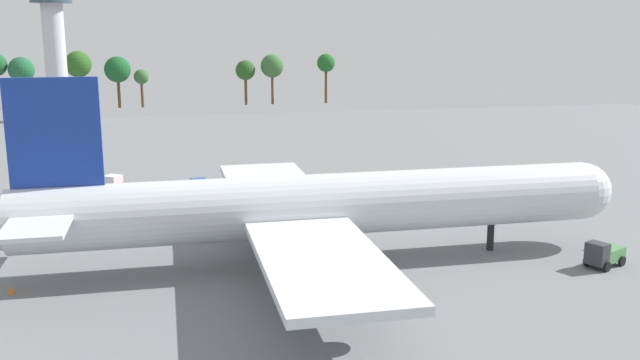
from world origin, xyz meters
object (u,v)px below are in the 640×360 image
object	(u,v)px
cargo_airplane	(317,206)
control_tower	(54,37)
cargo_loader	(120,185)
safety_cone_tail	(12,290)
safety_cone_nose	(587,247)
pushback_tractor	(604,254)
maintenance_van	(144,205)
baggage_tug	(202,185)

from	to	relation	value
cargo_airplane	control_tower	bearing A→B (deg)	108.25
cargo_loader	safety_cone_tail	bearing A→B (deg)	-100.74
safety_cone_nose	cargo_loader	bearing A→B (deg)	142.84
safety_cone_nose	pushback_tractor	bearing A→B (deg)	-106.55
maintenance_van	control_tower	world-z (taller)	control_tower
cargo_airplane	safety_cone_nose	world-z (taller)	cargo_airplane
maintenance_van	control_tower	distance (m)	100.52
safety_cone_nose	control_tower	xyz separation A→B (m)	(-66.42, 120.13, 19.60)
safety_cone_tail	control_tower	world-z (taller)	control_tower
safety_cone_tail	baggage_tug	bearing A→B (deg)	62.53
control_tower	safety_cone_nose	bearing A→B (deg)	-61.06
safety_cone_nose	safety_cone_tail	world-z (taller)	safety_cone_tail
baggage_tug	control_tower	distance (m)	92.99
cargo_airplane	control_tower	xyz separation A→B (m)	(-38.89, 117.97, 14.35)
cargo_loader	pushback_tractor	bearing A→B (deg)	-41.51
control_tower	maintenance_van	bearing A→B (deg)	-76.92
pushback_tractor	maintenance_van	bearing A→B (deg)	146.03
baggage_tug	safety_cone_tail	distance (m)	38.53
cargo_airplane	safety_cone_tail	distance (m)	27.54
cargo_airplane	control_tower	distance (m)	125.04
cargo_airplane	maintenance_van	xyz separation A→B (m)	(-16.55, 21.78, -4.46)
cargo_airplane	maintenance_van	distance (m)	27.71
cargo_loader	control_tower	size ratio (longest dim) A/B	0.17
baggage_tug	maintenance_van	world-z (taller)	maintenance_van
safety_cone_tail	control_tower	distance (m)	122.41
cargo_airplane	safety_cone_tail	bearing A→B (deg)	-175.16
control_tower	cargo_airplane	bearing A→B (deg)	-71.75
maintenance_van	safety_cone_nose	world-z (taller)	maintenance_van
baggage_tug	safety_cone_tail	bearing A→B (deg)	-117.47
safety_cone_nose	control_tower	bearing A→B (deg)	118.94
control_tower	pushback_tractor	bearing A→B (deg)	-62.51
baggage_tug	cargo_airplane	bearing A→B (deg)	-73.96
maintenance_van	baggage_tug	bearing A→B (deg)	53.94
pushback_tractor	safety_cone_tail	size ratio (longest dim) A/B	6.45
pushback_tractor	safety_cone_tail	world-z (taller)	pushback_tractor
pushback_tractor	baggage_tug	bearing A→B (deg)	132.24
control_tower	safety_cone_tail	bearing A→B (deg)	-84.32
pushback_tractor	safety_cone_tail	bearing A→B (deg)	174.96
cargo_loader	safety_cone_nose	bearing A→B (deg)	-37.16
cargo_loader	safety_cone_nose	distance (m)	59.75
cargo_airplane	cargo_loader	bearing A→B (deg)	120.62
baggage_tug	maintenance_van	distance (m)	12.53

